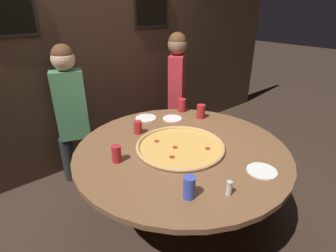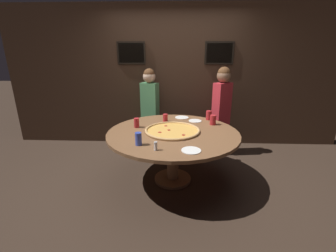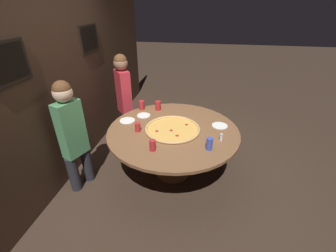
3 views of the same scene
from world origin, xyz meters
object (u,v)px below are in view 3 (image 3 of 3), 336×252
Objects in this scene: drink_cup_near_left at (142,105)px; diner_far_left at (72,131)px; drink_cup_near_right at (158,106)px; diner_side_left at (124,94)px; white_plate_near_front at (220,126)px; condiment_shaker at (221,137)px; dining_table at (173,136)px; giant_pizza at (173,129)px; drink_cup_far_right at (138,127)px; white_plate_left_side at (127,121)px; drink_cup_far_left at (209,144)px; white_plate_right_side at (144,115)px; drink_cup_beside_pizza at (153,145)px.

drink_cup_near_left is 0.10× the size of diner_far_left.
diner_side_left is at bearing 69.54° from drink_cup_near_right.
white_plate_near_front is (-0.35, -1.22, -0.07)m from drink_cup_near_left.
condiment_shaker is 0.06× the size of diner_far_left.
diner_side_left is at bearing 50.10° from dining_table.
diner_side_left reaches higher than giant_pizza.
dining_table is 0.13m from giant_pizza.
diner_side_left reaches higher than dining_table.
diner_side_left reaches higher than drink_cup_far_right.
drink_cup_near_right is 0.66× the size of white_plate_left_side.
drink_cup_far_left reaches higher than dining_table.
diner_side_left is (0.95, 0.53, 0.07)m from drink_cup_far_right.
drink_cup_far_left is at bearing -127.51° from giant_pizza.
drink_cup_near_left is 1.18× the size of drink_cup_far_right.
giant_pizza is 4.98× the size of drink_cup_far_left.
drink_cup_far_left is (-0.96, -0.82, 0.00)m from drink_cup_near_right.
drink_cup_far_right is at bearing 87.42° from condiment_shaker.
dining_table is at bearing -39.42° from giant_pizza.
white_plate_near_front is (-0.37, -0.95, -0.07)m from drink_cup_near_right.
diner_side_left is at bearing 58.18° from condiment_shaker.
drink_cup_beside_pizza is at bearing -158.02° from white_plate_right_side.
drink_cup_near_left is 1.06× the size of drink_cup_beside_pizza.
drink_cup_near_left is at bearing 48.95° from drink_cup_far_left.
giant_pizza is 3.72× the size of white_plate_right_side.
diner_far_left is at bearing 110.66° from dining_table.
white_plate_near_front is 1.07× the size of white_plate_right_side.
drink_cup_far_right is at bearing -10.78° from diner_side_left.
drink_cup_near_left is 0.70m from drink_cup_far_right.
diner_far_left is (-0.28, 1.82, 0.06)m from condiment_shaker.
white_plate_near_front is at bearing -105.89° from drink_cup_near_left.
drink_cup_near_right reaches higher than dining_table.
condiment_shaker is at bearing -114.31° from white_plate_right_side.
drink_cup_far_right is (-0.68, -0.14, -0.01)m from drink_cup_near_left.
drink_cup_beside_pizza is at bearing 163.45° from giant_pizza.
dining_table is 0.62m from white_plate_right_side.
giant_pizza is at bearing -75.13° from drink_cup_far_right.
white_plate_left_side reaches higher than dining_table.
giant_pizza is 0.48× the size of diner_side_left.
drink_cup_far_left is at bearing 10.63° from diner_side_left.
white_plate_left_side is (0.13, 0.69, 0.12)m from dining_table.
drink_cup_near_left is at bearing 22.11° from drink_cup_beside_pizza.
white_plate_right_side is 1.05m from diner_far_left.
diner_side_left is at bearing 50.53° from drink_cup_far_left.
drink_cup_beside_pizza is 0.86m from condiment_shaker.
giant_pizza is 0.65m from condiment_shaker.
giant_pizza is 0.62m from drink_cup_far_left.
diner_far_left is at bearing 113.55° from drink_cup_far_right.
giant_pizza is 5.50× the size of drink_cup_beside_pizza.
diner_side_left is at bearing 31.54° from drink_cup_beside_pizza.
drink_cup_far_left is (-0.38, -0.49, 0.06)m from giant_pizza.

